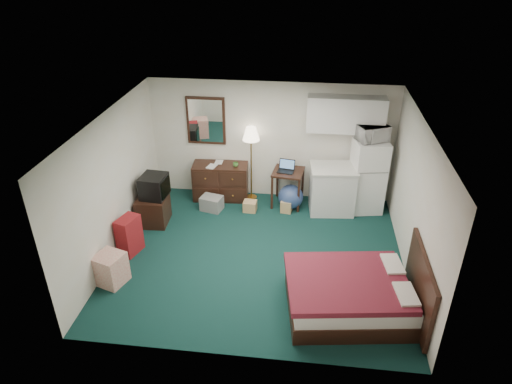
# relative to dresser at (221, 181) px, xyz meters

# --- Properties ---
(floor) EXTENTS (5.00, 4.50, 0.01)m
(floor) POSITION_rel_dresser_xyz_m (1.05, -1.98, -0.39)
(floor) COLOR #0D3939
(floor) RESTS_ON ground
(ceiling) EXTENTS (5.00, 4.50, 0.01)m
(ceiling) POSITION_rel_dresser_xyz_m (1.05, -1.98, 2.11)
(ceiling) COLOR beige
(ceiling) RESTS_ON walls
(walls) EXTENTS (5.01, 4.51, 2.50)m
(walls) POSITION_rel_dresser_xyz_m (1.05, -1.98, 0.86)
(walls) COLOR beige
(walls) RESTS_ON floor
(mirror) EXTENTS (0.80, 0.06, 1.00)m
(mirror) POSITION_rel_dresser_xyz_m (-0.30, 0.24, 1.26)
(mirror) COLOR white
(mirror) RESTS_ON walls
(upper_cabinets) EXTENTS (1.50, 0.35, 0.70)m
(upper_cabinets) POSITION_rel_dresser_xyz_m (2.50, 0.10, 1.56)
(upper_cabinets) COLOR silver
(upper_cabinets) RESTS_ON walls
(headboard) EXTENTS (0.06, 1.56, 1.00)m
(headboard) POSITION_rel_dresser_xyz_m (3.51, -3.16, 0.16)
(headboard) COLOR black
(headboard) RESTS_ON walls
(dresser) EXTENTS (1.18, 0.60, 0.78)m
(dresser) POSITION_rel_dresser_xyz_m (0.00, 0.00, 0.00)
(dresser) COLOR black
(dresser) RESTS_ON floor
(floor_lamp) EXTENTS (0.39, 0.39, 1.62)m
(floor_lamp) POSITION_rel_dresser_xyz_m (0.65, 0.07, 0.42)
(floor_lamp) COLOR #B77B2C
(floor_lamp) RESTS_ON floor
(desk) EXTENTS (0.68, 0.68, 0.77)m
(desk) POSITION_rel_dresser_xyz_m (1.43, -0.10, -0.01)
(desk) COLOR black
(desk) RESTS_ON floor
(exercise_ball) EXTENTS (0.56, 0.56, 0.51)m
(exercise_ball) POSITION_rel_dresser_xyz_m (1.51, -0.26, -0.13)
(exercise_ball) COLOR navy
(exercise_ball) RESTS_ON floor
(kitchen_counter) EXTENTS (0.93, 0.74, 0.95)m
(kitchen_counter) POSITION_rel_dresser_xyz_m (2.34, -0.26, 0.08)
(kitchen_counter) COLOR silver
(kitchen_counter) RESTS_ON floor
(fridge) EXTENTS (0.72, 0.72, 1.51)m
(fridge) POSITION_rel_dresser_xyz_m (3.02, -0.10, 0.36)
(fridge) COLOR white
(fridge) RESTS_ON floor
(bed) EXTENTS (1.94, 1.61, 0.57)m
(bed) POSITION_rel_dresser_xyz_m (2.53, -3.16, -0.11)
(bed) COLOR #550C1A
(bed) RESTS_ON floor
(tv_stand) EXTENTS (0.59, 0.63, 0.56)m
(tv_stand) POSITION_rel_dresser_xyz_m (-1.13, -1.14, -0.11)
(tv_stand) COLOR black
(tv_stand) RESTS_ON floor
(suitcase) EXTENTS (0.39, 0.49, 0.70)m
(suitcase) POSITION_rel_dresser_xyz_m (-1.23, -2.14, -0.04)
(suitcase) COLOR maroon
(suitcase) RESTS_ON floor
(retail_box) EXTENTS (0.53, 0.53, 0.53)m
(retail_box) POSITION_rel_dresser_xyz_m (-1.23, -2.97, -0.13)
(retail_box) COLOR #F0E4D0
(retail_box) RESTS_ON floor
(file_bin) EXTENTS (0.49, 0.41, 0.29)m
(file_bin) POSITION_rel_dresser_xyz_m (-0.10, -0.53, -0.24)
(file_bin) COLOR gray
(file_bin) RESTS_ON floor
(cardboard_box_a) EXTENTS (0.28, 0.24, 0.22)m
(cardboard_box_a) POSITION_rel_dresser_xyz_m (0.69, -0.49, -0.28)
(cardboard_box_a) COLOR tan
(cardboard_box_a) RESTS_ON floor
(cardboard_box_b) EXTENTS (0.25, 0.29, 0.26)m
(cardboard_box_b) POSITION_rel_dresser_xyz_m (1.44, -0.40, -0.26)
(cardboard_box_b) COLOR tan
(cardboard_box_b) RESTS_ON floor
(laptop) EXTENTS (0.37, 0.32, 0.22)m
(laptop) POSITION_rel_dresser_xyz_m (1.38, -0.14, 0.49)
(laptop) COLOR black
(laptop) RESTS_ON desk
(crt_tv) EXTENTS (0.52, 0.55, 0.44)m
(crt_tv) POSITION_rel_dresser_xyz_m (-1.07, -1.09, 0.39)
(crt_tv) COLOR black
(crt_tv) RESTS_ON tv_stand
(microwave) EXTENTS (0.65, 0.54, 0.38)m
(microwave) POSITION_rel_dresser_xyz_m (3.01, -0.10, 1.31)
(microwave) COLOR white
(microwave) RESTS_ON fridge
(book_a) EXTENTS (0.17, 0.06, 0.24)m
(book_a) POSITION_rel_dresser_xyz_m (-0.23, -0.11, 0.51)
(book_a) COLOR tan
(book_a) RESTS_ON dresser
(book_b) EXTENTS (0.16, 0.02, 0.22)m
(book_b) POSITION_rel_dresser_xyz_m (-0.12, 0.09, 0.50)
(book_b) COLOR tan
(book_b) RESTS_ON dresser
(mug) EXTENTS (0.12, 0.10, 0.11)m
(mug) POSITION_rel_dresser_xyz_m (0.34, -0.05, 0.45)
(mug) COLOR #437F35
(mug) RESTS_ON dresser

